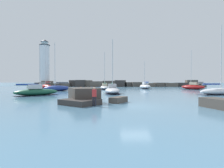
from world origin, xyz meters
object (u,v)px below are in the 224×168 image
object	(u,v)px
sailboat_moored_1	(112,90)
sailboat_moored_0	(218,91)
sailboat_moored_5	(105,87)
sailboat_moored_7	(57,88)
sailboat_moored_2	(36,91)
sailboat_moored_3	(46,86)
sailboat_moored_4	(193,87)
person_on_rocks	(94,95)
lighthouse	(45,66)
mooring_buoy_orange_near	(81,88)
sailboat_moored_6	(145,86)

from	to	relation	value
sailboat_moored_1	sailboat_moored_0	bearing A→B (deg)	-9.39
sailboat_moored_1	sailboat_moored_5	distance (m)	15.52
sailboat_moored_0	sailboat_moored_7	bearing A→B (deg)	159.71
sailboat_moored_2	sailboat_moored_3	bearing A→B (deg)	107.10
sailboat_moored_3	sailboat_moored_5	xyz separation A→B (m)	(16.05, -2.37, -0.07)
sailboat_moored_4	person_on_rocks	distance (m)	36.95
sailboat_moored_1	person_on_rocks	xyz separation A→B (m)	(-1.64, -15.02, 0.29)
lighthouse	mooring_buoy_orange_near	xyz separation A→B (m)	(18.29, -25.46, -7.78)
sailboat_moored_2	sailboat_moored_5	xyz separation A→B (m)	(9.35, 19.43, -0.00)
sailboat_moored_2	sailboat_moored_7	xyz separation A→B (m)	(-0.62, 11.78, 0.04)
sailboat_moored_1	person_on_rocks	bearing A→B (deg)	-96.24
sailboat_moored_6	person_on_rocks	distance (m)	35.06
sailboat_moored_4	sailboat_moored_0	bearing A→B (deg)	-103.45
sailboat_moored_4	mooring_buoy_orange_near	bearing A→B (deg)	-175.72
lighthouse	sailboat_moored_2	world-z (taller)	lighthouse
sailboat_moored_6	sailboat_moored_7	distance (m)	23.54
sailboat_moored_2	sailboat_moored_4	size ratio (longest dim) A/B	0.75
sailboat_moored_6	sailboat_moored_7	bearing A→B (deg)	-153.28
sailboat_moored_1	sailboat_moored_6	bearing A→B (deg)	63.45
sailboat_moored_6	mooring_buoy_orange_near	world-z (taller)	sailboat_moored_6
lighthouse	person_on_rocks	size ratio (longest dim) A/B	11.27
sailboat_moored_3	sailboat_moored_4	bearing A→B (deg)	-4.87
sailboat_moored_3	sailboat_moored_6	xyz separation A→B (m)	(27.11, 0.57, 0.05)
lighthouse	sailboat_moored_6	xyz separation A→B (m)	(35.04, -19.49, -7.43)
sailboat_moored_5	sailboat_moored_6	distance (m)	11.44
lighthouse	sailboat_moored_3	size ratio (longest dim) A/B	1.67
mooring_buoy_orange_near	sailboat_moored_3	bearing A→B (deg)	152.50
sailboat_moored_0	sailboat_moored_6	distance (m)	22.31
sailboat_moored_0	sailboat_moored_1	bearing A→B (deg)	170.61
sailboat_moored_6	sailboat_moored_3	bearing A→B (deg)	-178.79
sailboat_moored_4	sailboat_moored_5	xyz separation A→B (m)	(-22.51, 0.92, -0.11)
sailboat_moored_2	sailboat_moored_1	bearing A→B (deg)	19.71
sailboat_moored_4	sailboat_moored_7	bearing A→B (deg)	-168.29
sailboat_moored_7	person_on_rocks	world-z (taller)	sailboat_moored_7
sailboat_moored_1	sailboat_moored_6	size ratio (longest dim) A/B	1.18
sailboat_moored_0	sailboat_moored_5	distance (m)	25.83
sailboat_moored_1	sailboat_moored_3	bearing A→B (deg)	135.29
sailboat_moored_0	person_on_rocks	size ratio (longest dim) A/B	6.76
sailboat_moored_6	sailboat_moored_7	xyz separation A→B (m)	(-21.02, -10.58, -0.07)
sailboat_moored_3	sailboat_moored_5	distance (m)	16.22
sailboat_moored_2	sailboat_moored_3	size ratio (longest dim) A/B	0.68
lighthouse	sailboat_moored_6	bearing A→B (deg)	-29.09
sailboat_moored_3	person_on_rocks	world-z (taller)	sailboat_moored_3
sailboat_moored_5	sailboat_moored_0	bearing A→B (deg)	-44.58
sailboat_moored_1	sailboat_moored_7	world-z (taller)	sailboat_moored_7
sailboat_moored_7	lighthouse	bearing A→B (deg)	114.98
sailboat_moored_6	person_on_rocks	bearing A→B (deg)	-107.95
sailboat_moored_4	sailboat_moored_6	distance (m)	12.08
sailboat_moored_6	sailboat_moored_7	world-z (taller)	sailboat_moored_7
lighthouse	person_on_rocks	world-z (taller)	lighthouse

